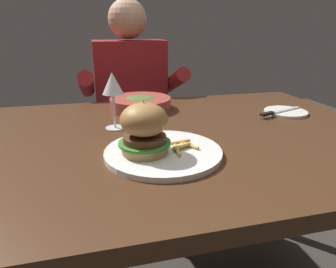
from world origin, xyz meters
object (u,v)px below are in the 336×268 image
object	(u,v)px
burger_sandwich	(144,128)
main_plate	(163,152)
wine_glass	(113,86)
table_knife	(277,112)
soup_bowl	(140,103)
diner_person	(132,120)
bread_plate	(286,112)

from	to	relation	value
burger_sandwich	main_plate	bearing A→B (deg)	4.31
main_plate	wine_glass	distance (m)	0.29
wine_glass	table_knife	xyz separation A→B (m)	(0.59, 0.01, -0.12)
soup_bowl	diner_person	bearing A→B (deg)	87.90
main_plate	bread_plate	world-z (taller)	main_plate
main_plate	soup_bowl	world-z (taller)	soup_bowl
wine_glass	table_knife	distance (m)	0.60
burger_sandwich	table_knife	bearing A→B (deg)	25.02
main_plate	bread_plate	size ratio (longest dim) A/B	1.91
soup_bowl	diner_person	distance (m)	0.48
table_knife	bread_plate	bearing A→B (deg)	19.59
burger_sandwich	soup_bowl	xyz separation A→B (m)	(0.06, 0.45, -0.05)
burger_sandwich	soup_bowl	bearing A→B (deg)	82.18
table_knife	burger_sandwich	bearing A→B (deg)	-154.98
table_knife	soup_bowl	size ratio (longest dim) A/B	0.87
table_knife	diner_person	xyz separation A→B (m)	(-0.45, 0.64, -0.19)
burger_sandwich	diner_person	bearing A→B (deg)	84.97
main_plate	bread_plate	xyz separation A→B (m)	(0.53, 0.26, -0.00)
bread_plate	diner_person	world-z (taller)	diner_person
bread_plate	soup_bowl	xyz separation A→B (m)	(-0.52, 0.19, 0.02)
main_plate	diner_person	xyz separation A→B (m)	(0.03, 0.89, -0.18)
burger_sandwich	wine_glass	distance (m)	0.25
burger_sandwich	bread_plate	distance (m)	0.64
wine_glass	bread_plate	distance (m)	0.65
bread_plate	burger_sandwich	bearing A→B (deg)	-155.41
soup_bowl	bread_plate	bearing A→B (deg)	-20.14
bread_plate	table_knife	distance (m)	0.05
wine_glass	bread_plate	world-z (taller)	wine_glass
bread_plate	soup_bowl	bearing A→B (deg)	159.86
bread_plate	soup_bowl	distance (m)	0.55
burger_sandwich	soup_bowl	distance (m)	0.46
bread_plate	table_knife	size ratio (longest dim) A/B	0.76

